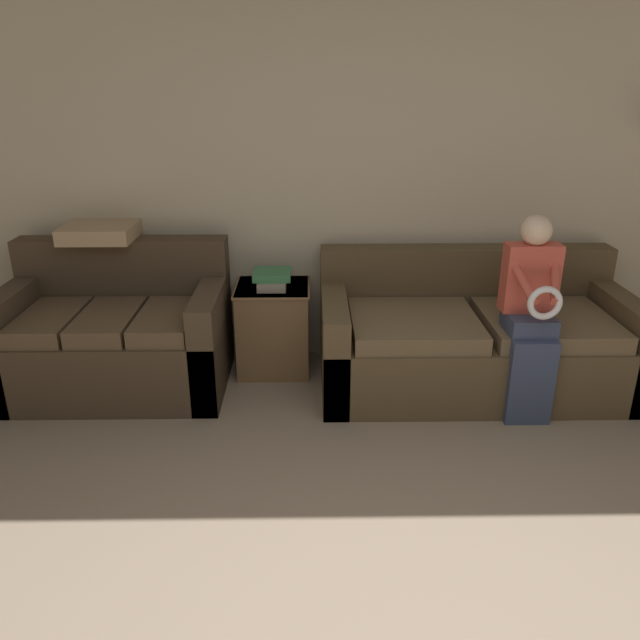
{
  "coord_description": "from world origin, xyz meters",
  "views": [
    {
      "loc": [
        -0.35,
        -1.39,
        1.95
      ],
      "look_at": [
        -0.3,
        1.75,
        0.72
      ],
      "focal_mm": 35.0,
      "sensor_mm": 36.0,
      "label": 1
    }
  ],
  "objects": [
    {
      "name": "throw_pillow",
      "position": [
        -1.76,
        2.74,
        0.98
      ],
      "size": [
        0.46,
        0.46,
        0.1
      ],
      "color": "tan",
      "rests_on": "couch_side"
    },
    {
      "name": "child_left_seated",
      "position": [
        0.94,
        2.02,
        0.67
      ],
      "size": [
        0.32,
        0.38,
        1.22
      ],
      "color": "#384260",
      "rests_on": "ground_plane"
    },
    {
      "name": "couch_side",
      "position": [
        -1.63,
        2.44,
        0.34
      ],
      "size": [
        1.42,
        0.9,
        0.93
      ],
      "color": "#473828",
      "rests_on": "ground_plane"
    },
    {
      "name": "side_shelf",
      "position": [
        -0.61,
        2.66,
        0.32
      ],
      "size": [
        0.51,
        0.49,
        0.61
      ],
      "color": "brown",
      "rests_on": "ground_plane"
    },
    {
      "name": "couch_main",
      "position": [
        0.73,
        2.43,
        0.31
      ],
      "size": [
        2.02,
        0.99,
        0.85
      ],
      "color": "brown",
      "rests_on": "ground_plane"
    },
    {
      "name": "wall_back",
      "position": [
        0.0,
        2.95,
        1.27
      ],
      "size": [
        6.7,
        0.06,
        2.55
      ],
      "color": "beige",
      "rests_on": "ground_plane"
    },
    {
      "name": "book_stack",
      "position": [
        -0.61,
        2.66,
        0.67
      ],
      "size": [
        0.25,
        0.29,
        0.1
      ],
      "color": "gray",
      "rests_on": "side_shelf"
    }
  ]
}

